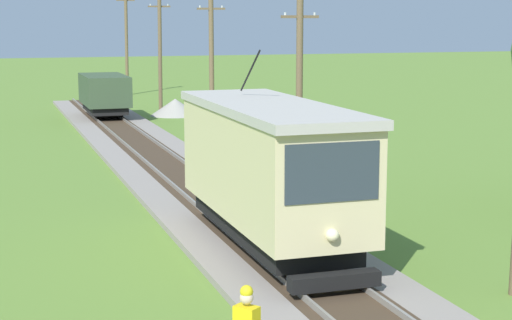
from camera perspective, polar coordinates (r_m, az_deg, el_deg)
The scene contains 7 objects.
red_tram at distance 21.30m, azimuth 0.94°, elevation -0.52°, with size 2.60×8.54×4.79m.
freight_car at distance 50.18m, azimuth -10.16°, elevation 4.43°, with size 2.40×5.20×2.31m.
utility_pole_mid at distance 30.20m, azimuth 2.93°, elevation 4.91°, with size 1.40×0.26×6.76m.
utility_pole_far at distance 41.60m, azimuth -3.01°, elevation 6.49°, with size 1.40×0.31×7.21m.
utility_pole_distant at distance 53.67m, azimuth -6.48°, elevation 7.29°, with size 1.40×0.44×7.50m.
utility_pole_horizon at distance 66.10m, azimuth -8.71°, elevation 7.96°, with size 1.40×0.52×8.20m.
gravel_pile at distance 52.09m, azimuth -5.45°, elevation 3.56°, with size 3.05×3.05×1.03m, color #9E998E.
Camera 1 is at (-6.80, -0.42, 5.92)m, focal length 59.48 mm.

